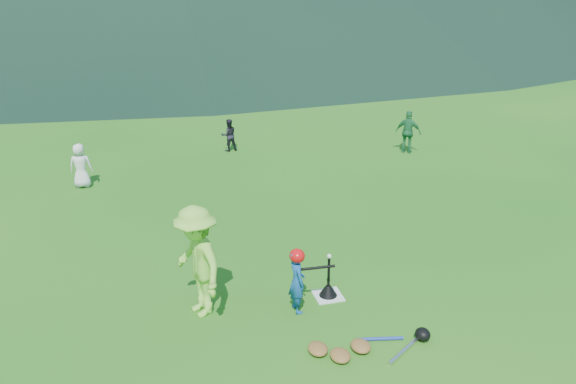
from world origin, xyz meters
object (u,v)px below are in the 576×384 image
Objects in this scene: home_plate at (328,296)px; equipment_pile at (361,346)px; batter_child at (297,281)px; fielder_a at (81,166)px; fielder_b at (229,135)px; fielder_c at (408,132)px; adult_coach at (197,262)px; batting_tee at (328,289)px.

equipment_pile is (-0.02, -1.47, 0.06)m from home_plate.
batter_child is 0.94× the size of fielder_a.
fielder_b reaches higher than home_plate.
fielder_c is at bearing 54.92° from home_plate.
adult_coach is at bearing 70.71° from fielder_b.
batter_child reaches higher than batting_tee.
home_plate is at bearing 94.48° from fielder_c.
home_plate is at bearing 0.00° from batting_tee.
adult_coach is (-1.47, 0.34, 0.37)m from batter_child.
fielder_c is at bearing 59.83° from equipment_pile.
home_plate is 2.26m from adult_coach.
fielder_c is (9.06, 0.49, 0.07)m from fielder_a.
home_plate is 0.47× the size of fielder_b.
fielder_c is at bearing -167.18° from fielder_a.
equipment_pile is at bearing -90.77° from home_plate.
fielder_a is at bearing 178.90° from adult_coach.
fielder_a is 8.95m from equipment_pile.
batter_child is 0.83× the size of fielder_c.
fielder_c reaches higher than home_plate.
batter_child is 1.08× the size of fielder_b.
adult_coach is at bearing 177.66° from home_plate.
fielder_a is at bearing 23.63° from batter_child.
home_plate is at bearing 67.99° from adult_coach.
batting_tee is (0.00, 0.00, 0.12)m from home_plate.
adult_coach is 8.62m from fielder_b.
home_plate is 8.47m from fielder_c.
batting_tee is at bearing 132.99° from fielder_a.
adult_coach is 0.99× the size of equipment_pile.
fielder_c is 9.71m from equipment_pile.
home_plate is 0.66× the size of batting_tee.
fielder_b is 0.77× the size of fielder_c.
adult_coach is 9.73m from fielder_c.
fielder_b is (1.90, 8.40, -0.41)m from adult_coach.
batter_child is 0.77m from batting_tee.
fielder_a is at bearing 42.64° from fielder_c.
home_plate is 0.43× the size of batter_child.
fielder_c is 8.46m from batting_tee.
fielder_a is 0.61× the size of equipment_pile.
batting_tee is 1.47m from equipment_pile.
home_plate is at bearing 89.23° from equipment_pile.
batter_child is 7.59m from fielder_a.
batter_child is 1.55m from adult_coach.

